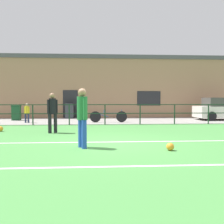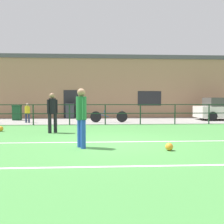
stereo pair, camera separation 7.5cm
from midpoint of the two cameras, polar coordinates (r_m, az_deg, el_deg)
ground at (r=8.60m, az=0.11°, el=-6.99°), size 60.00×44.00×0.04m
field_line_touchline at (r=8.76m, az=0.04°, el=-6.65°), size 36.00×0.11×0.00m
field_line_hash at (r=5.68m, az=2.01°, el=-11.97°), size 36.00×0.11×0.00m
pavement_strip at (r=17.02m, az=-1.66°, el=-1.92°), size 48.00×5.00×0.02m
perimeter_fence at (r=14.48m, az=-1.36°, el=0.14°), size 36.07×0.07×1.15m
clubhouse_facade at (r=20.68m, az=-1.99°, el=5.57°), size 28.00×2.56×4.78m
player_goalkeeper at (r=11.23m, az=-12.89°, el=0.38°), size 0.41×0.30×1.71m
player_striker at (r=7.68m, az=-6.54°, el=-0.49°), size 0.31×0.45×1.77m
soccer_ball_match at (r=7.51m, az=12.85°, el=-7.52°), size 0.22×0.22×0.22m
soccer_ball_spare at (r=12.55m, az=-23.31°, el=-3.43°), size 0.24×0.24×0.24m
spectator_child at (r=16.22m, az=-18.12°, el=0.05°), size 0.32×0.20×1.16m
bicycle_parked_1 at (r=15.71m, az=-0.57°, el=-1.01°), size 2.28×0.04×0.77m
trash_bin_0 at (r=18.35m, az=-20.22°, el=-0.14°), size 0.55×0.47×1.00m
trash_bin_1 at (r=19.01m, az=-9.17°, el=0.27°), size 0.63×0.53×1.10m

